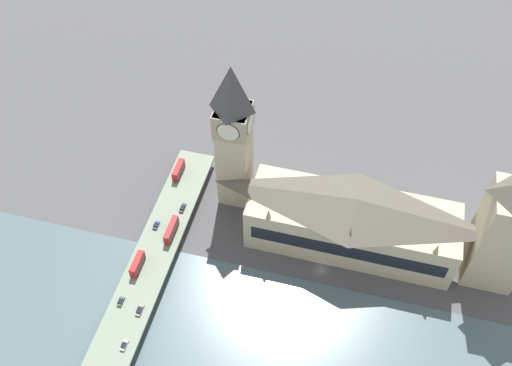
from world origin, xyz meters
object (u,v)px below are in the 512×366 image
at_px(car_northbound_tail, 124,345).
at_px(car_southbound_mid, 121,301).
at_px(car_southbound_extra, 156,225).
at_px(double_decker_bus_rear, 137,263).
at_px(clock_tower, 234,135).
at_px(double_decker_bus_mid, 171,230).
at_px(double_decker_bus_lead, 178,170).
at_px(parliament_hall, 352,221).
at_px(victoria_tower, 507,230).
at_px(car_southbound_lead, 140,310).
at_px(car_northbound_mid, 183,208).
at_px(road_bridge, 128,316).

bearing_deg(car_northbound_tail, car_southbound_mid, 26.69).
xyz_separation_m(car_southbound_mid, car_southbound_extra, (35.55, -0.40, 0.01)).
distance_m(double_decker_bus_rear, car_southbound_extra, 19.99).
bearing_deg(clock_tower, double_decker_bus_mid, 147.76).
bearing_deg(double_decker_bus_lead, clock_tower, -92.92).
distance_m(parliament_hall, car_northbound_tail, 96.64).
distance_m(victoria_tower, car_southbound_lead, 135.78).
height_order(clock_tower, victoria_tower, clock_tower).
distance_m(parliament_hall, clock_tower, 57.26).
bearing_deg(car_southbound_lead, double_decker_bus_mid, 0.46).
distance_m(car_northbound_tail, car_southbound_extra, 51.62).
bearing_deg(car_southbound_extra, victoria_tower, -83.16).
xyz_separation_m(car_northbound_tail, car_southbound_lead, (13.95, -0.27, 0.04)).
relative_size(parliament_hall, clock_tower, 1.14).
bearing_deg(car_northbound_mid, double_decker_bus_lead, 23.87).
xyz_separation_m(parliament_hall, double_decker_bus_mid, (-17.46, 69.43, -6.20)).
relative_size(victoria_tower, car_northbound_mid, 12.40).
relative_size(road_bridge, car_southbound_mid, 42.40).
xyz_separation_m(double_decker_bus_rear, car_southbound_extra, (19.89, 0.14, -1.97)).
height_order(road_bridge, double_decker_bus_rear, double_decker_bus_rear).
relative_size(double_decker_bus_mid, car_northbound_tail, 2.95).
bearing_deg(clock_tower, car_northbound_mid, 132.02).
xyz_separation_m(parliament_hall, road_bridge, (-55.29, 73.13, -9.83)).
bearing_deg(double_decker_bus_lead, double_decker_bus_rear, -179.41).
relative_size(road_bridge, car_northbound_tail, 41.06).
height_order(double_decker_bus_rear, car_southbound_lead, double_decker_bus_rear).
height_order(car_southbound_mid, car_southbound_extra, car_southbound_extra).
bearing_deg(car_northbound_mid, double_decker_bus_rear, 166.49).
xyz_separation_m(clock_tower, car_southbound_extra, (-27.64, 25.99, -31.67)).
xyz_separation_m(double_decker_bus_lead, double_decker_bus_rear, (-48.88, -0.50, -0.00)).
bearing_deg(victoria_tower, double_decker_bus_rear, 105.23).
distance_m(clock_tower, car_northbound_mid, 40.21).
bearing_deg(car_southbound_extra, double_decker_bus_rear, -179.59).
bearing_deg(car_southbound_lead, double_decker_bus_rear, 23.62).
distance_m(car_southbound_mid, car_southbound_extra, 35.55).
bearing_deg(clock_tower, double_decker_bus_lead, 87.08).
xyz_separation_m(parliament_hall, clock_tower, (12.01, 50.84, 23.46)).
relative_size(car_northbound_tail, car_southbound_extra, 1.02).
xyz_separation_m(double_decker_bus_mid, car_southbound_mid, (-33.71, 7.81, -2.03)).
distance_m(double_decker_bus_mid, double_decker_bus_rear, 19.46).
distance_m(car_southbound_lead, car_southbound_mid, 8.24).
xyz_separation_m(victoria_tower, double_decker_bus_mid, (-17.52, 123.46, -19.70)).
relative_size(car_northbound_tail, car_southbound_mid, 1.03).
relative_size(clock_tower, double_decker_bus_mid, 6.00).
xyz_separation_m(car_southbound_lead, car_southbound_extra, (37.14, 7.68, -0.03)).
relative_size(road_bridge, car_northbound_mid, 34.60).
xyz_separation_m(clock_tower, double_decker_bus_mid, (-29.47, 18.59, -29.65)).
distance_m(clock_tower, car_southbound_mid, 75.45).
distance_m(car_northbound_tail, car_southbound_lead, 13.95).
bearing_deg(double_decker_bus_lead, car_southbound_lead, -173.06).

